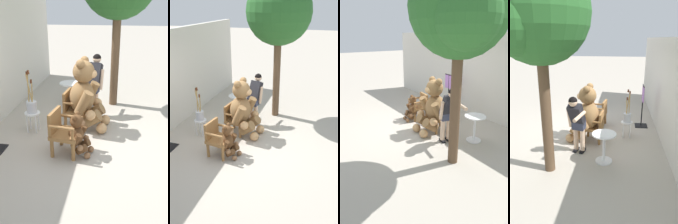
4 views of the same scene
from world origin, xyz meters
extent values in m
plane|color=#B2A899|center=(0.00, 0.00, 0.00)|extent=(60.00, 60.00, 0.00)
cube|color=olive|center=(-0.57, 0.42, 0.41)|extent=(0.63, 0.60, 0.07)
cylinder|color=olive|center=(-0.83, 0.25, 0.18)|extent=(0.07, 0.07, 0.37)
cylinder|color=olive|center=(-0.38, 0.18, 0.18)|extent=(0.07, 0.07, 0.37)
cylinder|color=olive|center=(-0.77, 0.66, 0.18)|extent=(0.07, 0.07, 0.37)
cylinder|color=olive|center=(-0.32, 0.59, 0.18)|extent=(0.07, 0.07, 0.37)
cube|color=olive|center=(-0.54, 0.65, 0.65)|extent=(0.52, 0.13, 0.42)
cylinder|color=olive|center=(-0.82, 0.46, 0.66)|extent=(0.13, 0.48, 0.06)
cylinder|color=olive|center=(-0.85, 0.25, 0.55)|extent=(0.05, 0.05, 0.22)
cylinder|color=olive|center=(-0.33, 0.38, 0.66)|extent=(0.13, 0.48, 0.06)
cylinder|color=olive|center=(-0.36, 0.18, 0.55)|extent=(0.05, 0.05, 0.22)
cube|color=olive|center=(0.57, 0.42, 0.41)|extent=(0.61, 0.57, 0.07)
cylinder|color=olive|center=(0.33, 0.23, 0.18)|extent=(0.07, 0.07, 0.37)
cylinder|color=olive|center=(0.78, 0.19, 0.18)|extent=(0.07, 0.07, 0.37)
cylinder|color=olive|center=(0.37, 0.65, 0.18)|extent=(0.07, 0.07, 0.37)
cylinder|color=olive|center=(0.82, 0.61, 0.18)|extent=(0.07, 0.07, 0.37)
cube|color=olive|center=(0.60, 0.65, 0.65)|extent=(0.52, 0.11, 0.42)
cylinder|color=olive|center=(0.33, 0.44, 0.66)|extent=(0.10, 0.48, 0.06)
cylinder|color=olive|center=(0.31, 0.24, 0.55)|extent=(0.05, 0.05, 0.22)
cylinder|color=olive|center=(0.82, 0.40, 0.66)|extent=(0.10, 0.48, 0.06)
cylinder|color=olive|center=(0.80, 0.19, 0.55)|extent=(0.05, 0.05, 0.22)
ellipsoid|color=olive|center=(0.57, 0.30, 0.74)|extent=(0.71, 0.62, 0.76)
sphere|color=olive|center=(0.57, 0.26, 1.32)|extent=(0.48, 0.48, 0.48)
ellipsoid|color=tan|center=(0.55, 0.06, 1.28)|extent=(0.24, 0.20, 0.18)
sphere|color=black|center=(0.55, 0.06, 1.30)|extent=(0.07, 0.07, 0.07)
sphere|color=olive|center=(0.39, 0.31, 1.53)|extent=(0.19, 0.19, 0.19)
sphere|color=olive|center=(0.75, 0.27, 1.53)|extent=(0.19, 0.19, 0.19)
cylinder|color=olive|center=(0.21, 0.21, 0.74)|extent=(0.26, 0.44, 0.57)
sphere|color=tan|center=(0.18, 0.06, 0.48)|extent=(0.23, 0.23, 0.23)
cylinder|color=olive|center=(0.92, 0.14, 0.74)|extent=(0.26, 0.44, 0.57)
sphere|color=tan|center=(0.92, -0.01, 0.48)|extent=(0.23, 0.23, 0.23)
cylinder|color=olive|center=(0.35, 0.04, 0.32)|extent=(0.32, 0.50, 0.45)
sphere|color=tan|center=(0.30, -0.18, 0.12)|extent=(0.24, 0.24, 0.24)
cylinder|color=olive|center=(0.75, 0.00, 0.32)|extent=(0.32, 0.50, 0.45)
sphere|color=tan|center=(0.75, -0.23, 0.12)|extent=(0.24, 0.24, 0.24)
ellipsoid|color=brown|center=(-0.57, 0.24, 0.38)|extent=(0.38, 0.34, 0.40)
sphere|color=brown|center=(-0.58, 0.22, 0.69)|extent=(0.25, 0.25, 0.25)
ellipsoid|color=#8C603D|center=(-0.59, 0.12, 0.67)|extent=(0.13, 0.11, 0.09)
sphere|color=black|center=(-0.59, 0.12, 0.67)|extent=(0.04, 0.04, 0.04)
sphere|color=brown|center=(-0.67, 0.25, 0.79)|extent=(0.10, 0.10, 0.10)
sphere|color=brown|center=(-0.48, 0.22, 0.79)|extent=(0.10, 0.10, 0.10)
cylinder|color=brown|center=(-0.77, 0.20, 0.38)|extent=(0.14, 0.23, 0.30)
sphere|color=#8C603D|center=(-0.79, 0.12, 0.25)|extent=(0.12, 0.12, 0.12)
cylinder|color=brown|center=(-0.40, 0.15, 0.38)|extent=(0.14, 0.23, 0.30)
sphere|color=#8C603D|center=(-0.40, 0.07, 0.25)|extent=(0.12, 0.12, 0.12)
cylinder|color=brown|center=(-0.70, 0.11, 0.17)|extent=(0.18, 0.26, 0.23)
sphere|color=#8C603D|center=(-0.73, 0.00, 0.06)|extent=(0.13, 0.13, 0.13)
cylinder|color=brown|center=(-0.49, 0.08, 0.17)|extent=(0.18, 0.26, 0.23)
sphere|color=#8C603D|center=(-0.50, -0.04, 0.06)|extent=(0.13, 0.13, 0.13)
cube|color=black|center=(1.23, 0.05, 0.03)|extent=(0.25, 0.14, 0.06)
cylinder|color=beige|center=(1.23, 0.05, 0.47)|extent=(0.12, 0.12, 0.82)
cube|color=black|center=(1.28, 0.23, 0.03)|extent=(0.25, 0.14, 0.06)
cylinder|color=beige|center=(1.28, 0.23, 0.47)|extent=(0.12, 0.12, 0.82)
cube|color=#33384C|center=(1.26, 0.14, 0.75)|extent=(0.28, 0.34, 0.24)
cube|color=black|center=(1.38, 0.11, 1.06)|extent=(0.49, 0.41, 0.57)
sphere|color=beige|center=(1.54, 0.07, 1.41)|extent=(0.21, 0.21, 0.21)
sphere|color=black|center=(1.54, 0.07, 1.43)|extent=(0.21, 0.21, 0.21)
cylinder|color=beige|center=(1.66, 0.24, 1.11)|extent=(0.57, 0.21, 0.11)
cylinder|color=beige|center=(1.33, -0.07, 0.94)|extent=(0.21, 0.13, 0.51)
cylinder|color=white|center=(0.19, 1.36, 0.45)|extent=(0.34, 0.34, 0.03)
cylinder|color=white|center=(0.28, 1.46, 0.22)|extent=(0.04, 0.04, 0.43)
cylinder|color=white|center=(0.09, 1.46, 0.22)|extent=(0.04, 0.04, 0.43)
cylinder|color=white|center=(0.28, 1.26, 0.22)|extent=(0.04, 0.04, 0.43)
cylinder|color=white|center=(0.09, 1.26, 0.22)|extent=(0.04, 0.04, 0.43)
cylinder|color=silver|center=(0.19, 1.36, 0.59)|extent=(0.22, 0.22, 0.26)
cylinder|color=tan|center=(0.15, 1.35, 0.94)|extent=(0.04, 0.13, 0.80)
cylinder|color=#592D19|center=(0.15, 1.35, 1.38)|extent=(0.05, 0.05, 0.09)
cylinder|color=tan|center=(0.21, 1.34, 0.83)|extent=(0.06, 0.06, 0.59)
cylinder|color=#592D19|center=(0.21, 1.34, 1.16)|extent=(0.05, 0.05, 0.09)
cylinder|color=tan|center=(0.18, 1.40, 0.92)|extent=(0.09, 0.03, 0.76)
cylinder|color=#592D19|center=(0.18, 1.40, 1.34)|extent=(0.05, 0.04, 0.08)
cylinder|color=white|center=(1.66, 0.80, 0.70)|extent=(0.56, 0.56, 0.03)
cylinder|color=white|center=(1.66, 0.80, 0.34)|extent=(0.07, 0.07, 0.69)
cylinder|color=white|center=(1.66, 0.80, 0.01)|extent=(0.40, 0.40, 0.03)
cylinder|color=brown|center=(2.13, -0.36, 1.35)|extent=(0.22, 0.22, 2.70)
camera|label=1|loc=(-4.63, -0.52, 2.68)|focal=40.00mm
camera|label=2|loc=(-5.36, -1.90, 3.48)|focal=40.00mm
camera|label=3|loc=(5.35, -3.30, 2.75)|focal=35.00mm
camera|label=4|loc=(6.19, 1.11, 2.77)|focal=35.00mm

